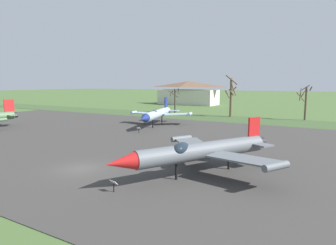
% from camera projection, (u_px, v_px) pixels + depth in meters
% --- Properties ---
extents(ground_plane, '(600.00, 600.00, 0.00)m').
position_uv_depth(ground_plane, '(81.00, 169.00, 26.31)').
color(ground_plane, '#425B2D').
extents(asphalt_apron, '(109.62, 45.70, 0.05)m').
position_uv_depth(asphalt_apron, '(160.00, 142.00, 38.07)').
color(asphalt_apron, '#383533').
rests_on(asphalt_apron, ground).
extents(grass_verge_strip, '(169.62, 12.00, 0.06)m').
position_uv_depth(grass_verge_strip, '(230.00, 119.00, 62.85)').
color(grass_verge_strip, '#384E29').
rests_on(grass_verge_strip, ground).
extents(jet_fighter_front_right, '(12.01, 14.24, 4.55)m').
position_uv_depth(jet_fighter_front_right, '(200.00, 151.00, 24.20)').
color(jet_fighter_front_right, '#565B60').
rests_on(jet_fighter_front_right, ground).
extents(info_placard_front_right, '(0.69, 0.40, 0.90)m').
position_uv_depth(info_placard_front_right, '(114.00, 184.00, 20.56)').
color(info_placard_front_right, black).
rests_on(info_placard_front_right, ground).
extents(jet_fighter_rear_center, '(11.84, 15.53, 4.96)m').
position_uv_depth(jet_fighter_rear_center, '(157.00, 114.00, 52.80)').
color(jet_fighter_rear_center, '#8EA3B2').
rests_on(jet_fighter_rear_center, ground).
extents(info_placard_rear_center, '(0.60, 0.36, 0.95)m').
position_uv_depth(info_placard_rear_center, '(139.00, 130.00, 44.97)').
color(info_placard_rear_center, black).
rests_on(info_placard_rear_center, ground).
extents(bare_tree_far_left, '(3.12, 2.82, 6.47)m').
position_uv_depth(bare_tree_far_left, '(175.00, 99.00, 76.07)').
color(bare_tree_far_left, '#42382D').
rests_on(bare_tree_far_left, ground).
extents(bare_tree_left_of_center, '(3.24, 3.00, 9.63)m').
position_uv_depth(bare_tree_left_of_center, '(231.00, 96.00, 66.36)').
color(bare_tree_left_of_center, brown).
rests_on(bare_tree_left_of_center, ground).
extents(bare_tree_center, '(3.02, 3.07, 7.35)m').
position_uv_depth(bare_tree_center, '(305.00, 101.00, 60.41)').
color(bare_tree_center, brown).
rests_on(bare_tree_center, ground).
extents(visitor_building, '(22.21, 9.63, 8.44)m').
position_uv_depth(visitor_building, '(188.00, 93.00, 106.64)').
color(visitor_building, beige).
rests_on(visitor_building, ground).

